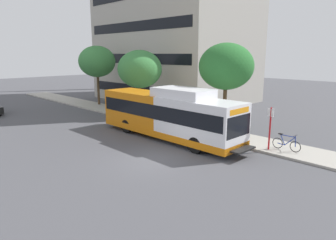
{
  "coord_description": "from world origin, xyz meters",
  "views": [
    {
      "loc": [
        -10.75,
        -12.12,
        5.85
      ],
      "look_at": [
        2.9,
        1.73,
        1.6
      ],
      "focal_mm": 32.45,
      "sensor_mm": 36.0,
      "label": 1
    }
  ],
  "objects_px": {
    "bicycle_parked": "(286,143)",
    "street_tree_far_block": "(97,62)",
    "street_tree_mid_block": "(140,69)",
    "bus_stop_sign_pole": "(270,125)",
    "street_tree_near_stop": "(226,67)",
    "transit_bus": "(168,115)"
  },
  "relations": [
    {
      "from": "bus_stop_sign_pole",
      "to": "street_tree_far_block",
      "type": "relative_size",
      "value": 0.39
    },
    {
      "from": "street_tree_near_stop",
      "to": "bus_stop_sign_pole",
      "type": "bearing_deg",
      "value": -111.01
    },
    {
      "from": "street_tree_near_stop",
      "to": "street_tree_far_block",
      "type": "distance_m",
      "value": 17.49
    },
    {
      "from": "street_tree_mid_block",
      "to": "street_tree_far_block",
      "type": "xyz_separation_m",
      "value": [
        0.28,
        7.88,
        0.56
      ]
    },
    {
      "from": "bicycle_parked",
      "to": "street_tree_far_block",
      "type": "bearing_deg",
      "value": 86.89
    },
    {
      "from": "street_tree_near_stop",
      "to": "bicycle_parked",
      "type": "bearing_deg",
      "value": -101.84
    },
    {
      "from": "street_tree_far_block",
      "to": "street_tree_mid_block",
      "type": "bearing_deg",
      "value": -92.02
    },
    {
      "from": "bus_stop_sign_pole",
      "to": "street_tree_near_stop",
      "type": "xyz_separation_m",
      "value": [
        1.74,
        4.54,
        3.3
      ]
    },
    {
      "from": "transit_bus",
      "to": "street_tree_mid_block",
      "type": "height_order",
      "value": "street_tree_mid_block"
    },
    {
      "from": "bicycle_parked",
      "to": "street_tree_near_stop",
      "type": "relative_size",
      "value": 0.27
    },
    {
      "from": "bus_stop_sign_pole",
      "to": "street_tree_near_stop",
      "type": "bearing_deg",
      "value": 68.99
    },
    {
      "from": "transit_bus",
      "to": "street_tree_mid_block",
      "type": "relative_size",
      "value": 2.01
    },
    {
      "from": "bicycle_parked",
      "to": "street_tree_far_block",
      "type": "distance_m",
      "value": 23.3
    },
    {
      "from": "street_tree_near_stop",
      "to": "street_tree_mid_block",
      "type": "relative_size",
      "value": 1.07
    },
    {
      "from": "bus_stop_sign_pole",
      "to": "street_tree_mid_block",
      "type": "xyz_separation_m",
      "value": [
        1.58,
        14.14,
        2.79
      ]
    },
    {
      "from": "transit_bus",
      "to": "street_tree_mid_block",
      "type": "distance_m",
      "value": 9.02
    },
    {
      "from": "street_tree_mid_block",
      "to": "street_tree_far_block",
      "type": "distance_m",
      "value": 7.9
    },
    {
      "from": "transit_bus",
      "to": "street_tree_mid_block",
      "type": "xyz_separation_m",
      "value": [
        3.85,
        7.69,
        2.73
      ]
    },
    {
      "from": "transit_bus",
      "to": "bus_stop_sign_pole",
      "type": "bearing_deg",
      "value": -70.67
    },
    {
      "from": "street_tree_mid_block",
      "to": "street_tree_far_block",
      "type": "bearing_deg",
      "value": 87.98
    },
    {
      "from": "street_tree_near_stop",
      "to": "street_tree_mid_block",
      "type": "xyz_separation_m",
      "value": [
        -0.16,
        9.61,
        -0.51
      ]
    },
    {
      "from": "transit_bus",
      "to": "bus_stop_sign_pole",
      "type": "height_order",
      "value": "transit_bus"
    }
  ]
}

